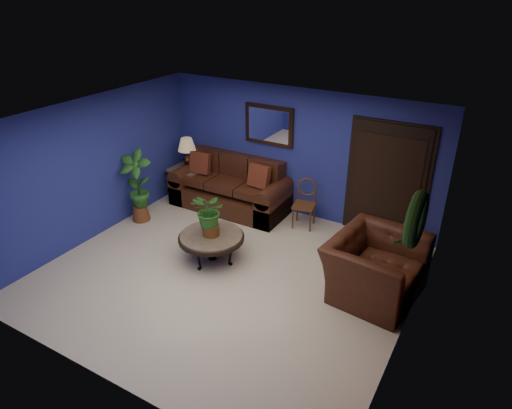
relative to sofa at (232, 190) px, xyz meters
The scene contains 18 objects.
floor 2.45m from the sofa, 59.46° to the right, with size 5.50×5.50×0.00m, color #BDB39C.
wall_back 1.58m from the sofa, 18.41° to the left, with size 5.50×0.04×2.50m, color navy.
wall_left 2.73m from the sofa, 125.98° to the right, with size 0.04×5.00×2.50m, color navy.
wall_right_brick 4.59m from the sofa, 27.69° to the right, with size 0.04×5.00×2.50m, color brown.
ceiling 3.24m from the sofa, 59.46° to the right, with size 5.50×5.00×0.02m, color white.
crown_molding 4.93m from the sofa, 27.86° to the right, with size 0.03×5.00×0.14m, color white.
wall_mirror 1.55m from the sofa, 30.34° to the left, with size 1.02×0.06×0.77m, color #3E2414.
closet_door 3.09m from the sofa, ahead, with size 1.44×0.06×2.18m, color black.
wreath 4.62m from the sofa, 27.47° to the right, with size 0.72×0.72×0.16m, color black.
sofa is the anchor object (origin of this frame).
coffee_table 2.00m from the sofa, 67.16° to the right, with size 1.09×1.09×0.47m.
end_table 1.08m from the sofa, behind, with size 0.72×0.72×0.65m.
table_lamp 1.28m from the sofa, behind, with size 0.37×0.37×0.62m.
side_chair 1.62m from the sofa, ahead, with size 0.46×0.46×0.92m.
armchair 3.66m from the sofa, 22.44° to the right, with size 1.39×1.22×0.91m, color #431F13.
coffee_plant 2.07m from the sofa, 67.16° to the right, with size 0.64×0.59×0.75m.
floor_plant 3.69m from the sofa, 13.66° to the right, with size 0.40×0.35×0.78m.
tall_plant 1.90m from the sofa, 130.97° to the right, with size 0.71×0.57×1.42m.
Camera 1 is at (3.42, -4.98, 4.26)m, focal length 32.00 mm.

